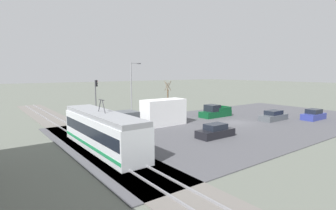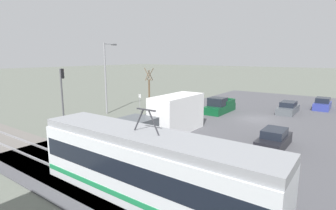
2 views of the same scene
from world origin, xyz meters
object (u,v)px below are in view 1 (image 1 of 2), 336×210
pickup_truck (215,112)px  sedan_car_0 (314,115)px  traffic_light_pole (96,94)px  street_tree (168,97)px  box_truck (155,114)px  sedan_car_1 (273,116)px  sedan_car_2 (215,132)px  street_lamp_near_crossing (132,84)px  light_rail_tram (102,131)px  no_parking_sign (155,106)px

pickup_truck → sedan_car_0: size_ratio=1.24×
traffic_light_pole → street_tree: traffic_light_pole is taller
box_truck → sedan_car_1: box_truck is taller
box_truck → street_tree: bearing=-43.3°
sedan_car_0 → traffic_light_pole: bearing=51.5°
sedan_car_0 → sedan_car_1: bearing=59.0°
sedan_car_1 → sedan_car_2: sedan_car_2 is taller
street_tree → street_lamp_near_crossing: (1.17, 6.55, 2.44)m
light_rail_tram → sedan_car_2: 11.74m
box_truck → street_lamp_near_crossing: 12.28m
sedan_car_2 → no_parking_sign: 17.47m
street_lamp_near_crossing → no_parking_sign: 5.24m
pickup_truck → light_rail_tram: bearing=105.6°
box_truck → sedan_car_0: (-9.78, -21.21, -0.92)m
traffic_light_pole → sedan_car_1: bearing=-130.3°
light_rail_tram → pickup_truck: (5.74, -20.60, -0.89)m
no_parking_sign → light_rail_tram: bearing=132.8°
sedan_car_0 → pickup_truck: bearing=44.1°
sedan_car_1 → no_parking_sign: size_ratio=2.02×
no_parking_sign → traffic_light_pole: bearing=81.2°
traffic_light_pole → sedan_car_2: bearing=-162.8°
street_tree → pickup_truck: bearing=-170.3°
light_rail_tram → sedan_car_1: light_rail_tram is taller
traffic_light_pole → street_tree: 13.44m
pickup_truck → street_lamp_near_crossing: bearing=36.7°
sedan_car_0 → street_lamp_near_crossing: 28.18m
sedan_car_1 → street_tree: 18.11m
pickup_truck → sedan_car_2: (-8.83, 9.32, -0.13)m
sedan_car_2 → traffic_light_pole: size_ratio=0.75×
light_rail_tram → pickup_truck: size_ratio=2.43×
sedan_car_1 → sedan_car_0: bearing=-121.0°
traffic_light_pole → box_truck: bearing=-159.8°
sedan_car_1 → traffic_light_pole: traffic_light_pole is taller
street_tree → no_parking_sign: street_tree is taller
pickup_truck → sedan_car_0: bearing=-135.9°
pickup_truck → sedan_car_0: (-10.15, -9.84, -0.09)m
street_tree → no_parking_sign: size_ratio=2.33×
street_lamp_near_crossing → street_tree: bearing=-100.1°
sedan_car_1 → street_tree: size_ratio=0.87×
sedan_car_2 → no_parking_sign: (17.05, -3.78, 0.74)m
sedan_car_2 → street_lamp_near_crossing: (19.88, -1.09, 4.23)m
box_truck → no_parking_sign: size_ratio=4.26×
no_parking_sign → pickup_truck: bearing=-146.0°
no_parking_sign → street_lamp_near_crossing: bearing=43.5°
street_lamp_near_crossing → pickup_truck: bearing=-143.3°
sedan_car_1 → light_rail_tram: bearing=87.1°
traffic_light_pole → street_lamp_near_crossing: (1.37, -6.83, 1.19)m
street_lamp_near_crossing → sedan_car_1: bearing=-144.6°
sedan_car_2 → pickup_truck: bearing=133.5°
pickup_truck → street_lamp_near_crossing: street_lamp_near_crossing is taller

